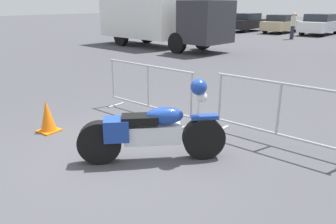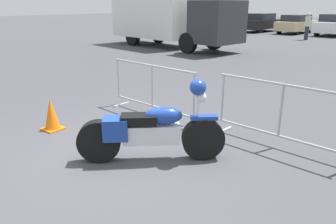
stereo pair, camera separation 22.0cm
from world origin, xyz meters
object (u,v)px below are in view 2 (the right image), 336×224
at_px(parked_car_black, 261,22).
at_px(traffic_cone, 51,115).
at_px(motorcycle, 151,130).
at_px(crowd_barrier_far, 281,115).
at_px(crowd_barrier_near, 152,89).
at_px(parked_car_tan, 296,24).
at_px(box_truck, 167,16).
at_px(pedestrian, 307,25).
at_px(parked_car_white, 336,25).
at_px(parked_car_silver, 230,22).

relative_size(parked_car_black, traffic_cone, 7.70).
height_order(motorcycle, crowd_barrier_far, motorcycle).
height_order(motorcycle, crowd_barrier_near, motorcycle).
relative_size(crowd_barrier_far, parked_car_tan, 0.53).
distance_m(crowd_barrier_near, box_truck, 11.54).
relative_size(pedestrian, traffic_cone, 2.86).
xyz_separation_m(parked_car_black, pedestrian, (5.00, -4.49, 0.17)).
bearing_deg(pedestrian, motorcycle, 123.18).
relative_size(parked_car_black, parked_car_tan, 1.05).
bearing_deg(box_truck, parked_car_tan, 86.66).
bearing_deg(crowd_barrier_near, traffic_cone, -117.68).
distance_m(parked_car_tan, parked_car_white, 2.89).
bearing_deg(motorcycle, crowd_barrier_near, 88.69).
distance_m(crowd_barrier_near, parked_car_tan, 22.54).
distance_m(parked_car_silver, pedestrian, 9.13).
relative_size(parked_car_white, traffic_cone, 7.90).
xyz_separation_m(parked_car_tan, parked_car_white, (2.88, -0.07, 0.05)).
height_order(motorcycle, traffic_cone, motorcycle).
bearing_deg(parked_car_silver, parked_car_black, -84.85).
xyz_separation_m(crowd_barrier_far, parked_car_black, (-9.53, 22.06, 0.19)).
bearing_deg(crowd_barrier_near, crowd_barrier_far, 0.00).
height_order(motorcycle, pedestrian, pedestrian).
bearing_deg(box_truck, crowd_barrier_far, -35.25).
bearing_deg(box_truck, crowd_barrier_near, -44.59).
bearing_deg(box_truck, parked_car_white, 75.04).
relative_size(crowd_barrier_far, parked_car_black, 0.50).
bearing_deg(pedestrian, crowd_barrier_near, 119.77).
xyz_separation_m(parked_car_white, traffic_cone, (0.16, -23.89, -0.48)).
height_order(motorcycle, parked_car_white, parked_car_white).
distance_m(pedestrian, traffic_cone, 19.38).
bearing_deg(parked_car_silver, motorcycle, -147.85).
bearing_deg(parked_car_tan, box_truck, 174.76).
relative_size(motorcycle, parked_car_black, 0.39).
distance_m(crowd_barrier_near, parked_car_white, 22.14).
bearing_deg(pedestrian, parked_car_silver, -6.54).
bearing_deg(traffic_cone, pedestrian, 92.76).
bearing_deg(parked_car_black, parked_car_white, -82.33).
relative_size(crowd_barrier_far, parked_car_white, 0.49).
xyz_separation_m(motorcycle, parked_car_white, (-2.43, 23.71, 0.30)).
height_order(box_truck, parked_car_tan, box_truck).
distance_m(box_truck, parked_car_black, 12.83).
height_order(box_truck, parked_car_silver, box_truck).
xyz_separation_m(crowd_barrier_near, parked_car_tan, (-3.98, 22.18, 0.16)).
height_order(box_truck, traffic_cone, box_truck).
bearing_deg(traffic_cone, parked_car_black, 103.97).
xyz_separation_m(parked_car_tan, traffic_cone, (3.04, -23.96, -0.43)).
distance_m(motorcycle, parked_car_tan, 24.37).
bearing_deg(parked_car_black, traffic_cone, -158.89).
distance_m(parked_car_black, traffic_cone, 24.57).
distance_m(parked_car_black, parked_car_tan, 2.89).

